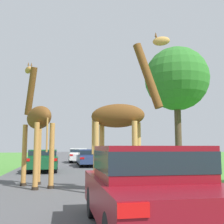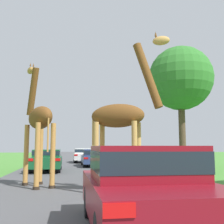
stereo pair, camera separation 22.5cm
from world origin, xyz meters
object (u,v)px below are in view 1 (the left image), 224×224
giraffe_companion (37,122)px  car_far_ahead (132,164)px  car_lead_maroon (149,186)px  car_queue_right (43,160)px  tree_left_edge (177,79)px  car_queue_left (78,155)px  car_verge_right (89,157)px  giraffe_near_road (122,118)px

giraffe_companion → car_far_ahead: size_ratio=1.09×
car_lead_maroon → car_queue_right: 13.25m
car_lead_maroon → tree_left_edge: bearing=64.6°
car_lead_maroon → car_queue_left: (0.01, 22.77, -0.06)m
car_queue_right → car_far_ahead: bearing=-47.4°
tree_left_edge → car_verge_right: bearing=148.1°
giraffe_companion → car_queue_right: size_ratio=1.26×
car_queue_right → car_queue_left: car_queue_left is taller
car_verge_right → car_queue_right: bearing=-126.1°
car_lead_maroon → car_queue_right: size_ratio=0.99×
car_verge_right → tree_left_edge: 9.02m
car_verge_right → tree_left_edge: size_ratio=0.55×
car_far_ahead → giraffe_companion: bearing=-155.3°
giraffe_near_road → car_queue_right: size_ratio=1.29×
giraffe_companion → tree_left_edge: bearing=14.9°
car_queue_left → car_far_ahead: car_queue_left is taller
giraffe_companion → car_far_ahead: (4.26, 1.96, -1.77)m
giraffe_companion → car_queue_right: bearing=66.6°
car_far_ahead → car_verge_right: size_ratio=0.99×
car_queue_left → tree_left_edge: tree_left_edge is taller
giraffe_near_road → giraffe_companion: bearing=-101.2°
tree_left_edge → giraffe_near_road: bearing=-122.4°
car_queue_right → tree_left_edge: 10.83m
tree_left_edge → giraffe_companion: bearing=-140.3°
giraffe_companion → car_queue_right: 6.99m
giraffe_companion → car_queue_left: giraffe_companion is taller
car_queue_right → giraffe_near_road: bearing=-71.2°
car_queue_right → car_verge_right: car_queue_right is taller
giraffe_near_road → car_queue_left: bearing=-152.8°
car_lead_maroon → car_verge_right: size_ratio=0.84×
car_queue_right → tree_left_edge: bearing=4.7°
car_queue_right → car_queue_left: bearing=74.6°
car_far_ahead → giraffe_near_road: bearing=-108.2°
giraffe_companion → car_queue_left: 16.83m
car_queue_right → car_far_ahead: size_ratio=0.86×
car_queue_left → tree_left_edge: size_ratio=0.48×
giraffe_near_road → car_lead_maroon: giraffe_near_road is taller
car_lead_maroon → tree_left_edge: size_ratio=0.46×
car_far_ahead → car_queue_right: bearing=132.6°
tree_left_edge → car_far_ahead: bearing=-130.8°
giraffe_near_road → car_far_ahead: giraffe_near_road is taller
car_lead_maroon → car_queue_right: bearing=101.7°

